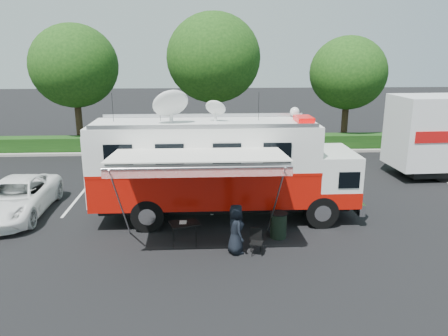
{
  "coord_description": "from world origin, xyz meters",
  "views": [
    {
      "loc": [
        -0.91,
        -16.31,
        6.5
      ],
      "look_at": [
        0.0,
        0.5,
        1.9
      ],
      "focal_mm": 35.0,
      "sensor_mm": 36.0,
      "label": 1
    }
  ],
  "objects_px": {
    "folding_table": "(184,224)",
    "white_suv": "(18,215)",
    "trash_bin": "(278,225)",
    "command_truck": "(222,166)"
  },
  "relations": [
    {
      "from": "command_truck",
      "to": "white_suv",
      "type": "height_order",
      "value": "command_truck"
    },
    {
      "from": "white_suv",
      "to": "trash_bin",
      "type": "height_order",
      "value": "trash_bin"
    },
    {
      "from": "folding_table",
      "to": "command_truck",
      "type": "bearing_deg",
      "value": 59.99
    },
    {
      "from": "folding_table",
      "to": "trash_bin",
      "type": "xyz_separation_m",
      "value": [
        3.31,
        0.43,
        -0.28
      ]
    },
    {
      "from": "command_truck",
      "to": "white_suv",
      "type": "xyz_separation_m",
      "value": [
        -8.29,
        0.67,
        -2.1
      ]
    },
    {
      "from": "command_truck",
      "to": "trash_bin",
      "type": "xyz_separation_m",
      "value": [
        1.89,
        -2.04,
        -1.63
      ]
    },
    {
      "from": "folding_table",
      "to": "white_suv",
      "type": "bearing_deg",
      "value": 155.48
    },
    {
      "from": "trash_bin",
      "to": "white_suv",
      "type": "bearing_deg",
      "value": 165.1
    },
    {
      "from": "trash_bin",
      "to": "folding_table",
      "type": "bearing_deg",
      "value": -172.67
    },
    {
      "from": "command_truck",
      "to": "folding_table",
      "type": "height_order",
      "value": "command_truck"
    }
  ]
}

